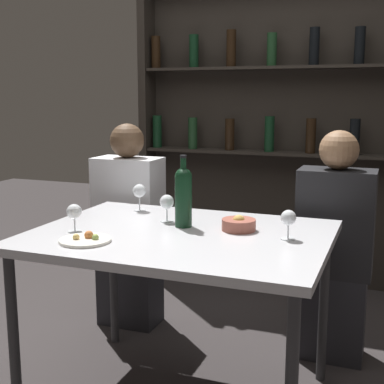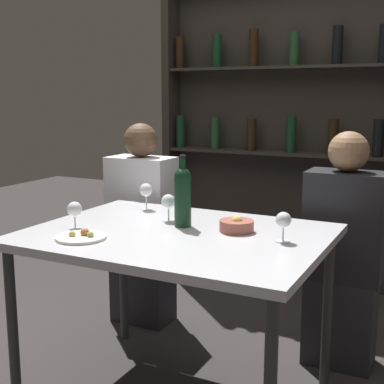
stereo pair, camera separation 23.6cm
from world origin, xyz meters
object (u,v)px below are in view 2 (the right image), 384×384
(wine_glass_1, at_px, (168,202))
(wine_glass_3, at_px, (283,221))
(food_plate_0, at_px, (81,237))
(snack_bowl, at_px, (237,225))
(wine_glass_2, at_px, (75,210))
(seated_person_right, at_px, (343,258))
(seated_person_left, at_px, (142,230))
(wine_bottle, at_px, (183,194))
(wine_glass_0, at_px, (146,191))

(wine_glass_1, bearing_deg, wine_glass_3, -10.26)
(food_plate_0, distance_m, snack_bowl, 0.65)
(wine_glass_2, xyz_separation_m, food_plate_0, (0.13, -0.12, -0.07))
(wine_glass_3, xyz_separation_m, food_plate_0, (-0.74, -0.32, -0.08))
(wine_glass_2, relative_size, seated_person_right, 0.10)
(wine_glass_3, bearing_deg, wine_glass_1, 169.74)
(seated_person_left, relative_size, seated_person_right, 1.01)
(wine_bottle, relative_size, wine_glass_3, 2.62)
(wine_glass_3, bearing_deg, snack_bowl, 163.21)
(seated_person_left, height_order, seated_person_right, seated_person_left)
(food_plate_0, xyz_separation_m, seated_person_right, (0.87, 0.94, -0.23))
(wine_glass_2, distance_m, food_plate_0, 0.19)
(wine_glass_1, height_order, snack_bowl, wine_glass_1)
(food_plate_0, relative_size, snack_bowl, 1.41)
(wine_glass_2, distance_m, seated_person_left, 0.89)
(wine_glass_1, bearing_deg, food_plate_0, -111.25)
(wine_glass_0, distance_m, seated_person_left, 0.53)
(seated_person_right, bearing_deg, snack_bowl, -122.40)
(wine_bottle, relative_size, snack_bowl, 2.17)
(wine_bottle, height_order, wine_glass_1, wine_bottle)
(wine_bottle, bearing_deg, wine_glass_0, 145.40)
(food_plate_0, relative_size, seated_person_left, 0.17)
(wine_glass_1, height_order, seated_person_right, seated_person_right)
(wine_glass_0, bearing_deg, wine_glass_2, -98.44)
(wine_glass_2, distance_m, snack_bowl, 0.70)
(wine_bottle, height_order, snack_bowl, wine_bottle)
(wine_glass_1, distance_m, snack_bowl, 0.36)
(wine_glass_2, distance_m, wine_glass_3, 0.89)
(wine_glass_1, xyz_separation_m, seated_person_left, (-0.47, 0.51, -0.31))
(wine_glass_1, relative_size, wine_glass_3, 1.04)
(food_plate_0, height_order, snack_bowl, snack_bowl)
(seated_person_right, bearing_deg, food_plate_0, -132.68)
(snack_bowl, bearing_deg, wine_glass_1, 174.06)
(seated_person_right, bearing_deg, wine_glass_0, -159.52)
(snack_bowl, xyz_separation_m, seated_person_right, (0.35, 0.55, -0.25))
(wine_glass_2, bearing_deg, snack_bowl, 22.73)
(wine_glass_1, height_order, seated_person_left, seated_person_left)
(wine_glass_0, distance_m, food_plate_0, 0.61)
(wine_glass_2, xyz_separation_m, seated_person_right, (1.00, 0.82, -0.30))
(snack_bowl, bearing_deg, wine_glass_2, -157.27)
(wine_glass_1, distance_m, wine_glass_2, 0.43)
(wine_glass_0, distance_m, seated_person_right, 1.04)
(wine_glass_2, height_order, seated_person_right, seated_person_right)
(wine_glass_1, height_order, food_plate_0, wine_glass_1)
(seated_person_right, bearing_deg, seated_person_left, -180.00)
(wine_glass_0, distance_m, wine_glass_1, 0.28)
(wine_glass_2, bearing_deg, seated_person_right, 39.52)
(wine_bottle, distance_m, food_plate_0, 0.48)
(wine_bottle, bearing_deg, wine_glass_1, 150.99)
(wine_glass_0, height_order, seated_person_right, seated_person_right)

